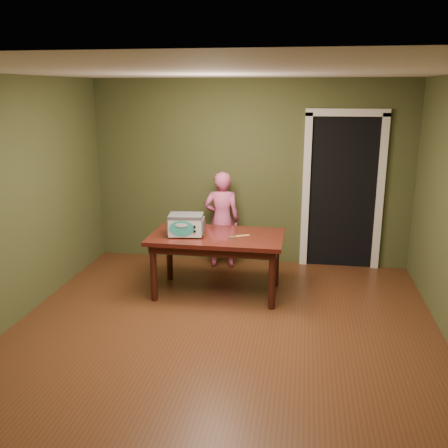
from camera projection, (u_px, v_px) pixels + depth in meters
The scene contains 8 objects.
floor at pixel (220, 341), 5.01m from camera, with size 5.00×5.00×0.00m, color #562B18.
room_shell at pixel (219, 173), 4.56m from camera, with size 4.52×5.02×2.61m.
doorway at pixel (341, 189), 7.18m from camera, with size 1.10×0.66×2.25m.
dining_table at pixel (217, 243), 6.04m from camera, with size 1.60×0.91×0.75m.
toy_oven at pixel (186, 224), 5.94m from camera, with size 0.46×0.34×0.26m.
baking_pan at pixel (232, 237), 5.87m from camera, with size 0.10×0.10×0.02m.
spatula at pixel (242, 236), 5.97m from camera, with size 0.18×0.03×0.01m, color #EDCA67.
child at pixel (222, 220), 6.95m from camera, with size 0.50×0.33×1.37m, color #D8598D.
Camera 1 is at (0.77, -4.46, 2.45)m, focal length 40.00 mm.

